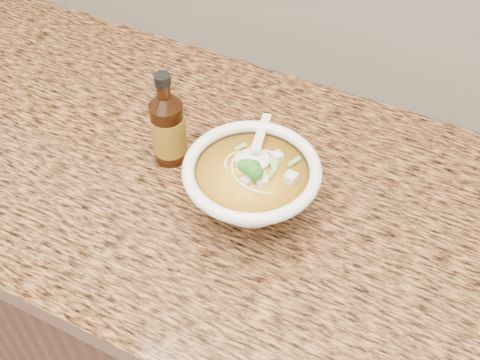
% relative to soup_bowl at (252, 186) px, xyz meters
% --- Properties ---
extents(cabinet, '(4.00, 0.65, 0.86)m').
position_rel_soup_bowl_xyz_m(cabinet, '(-0.06, 0.04, -0.52)').
color(cabinet, '#34180F').
rests_on(cabinet, ground).
extents(counter_slab, '(4.00, 0.68, 0.04)m').
position_rel_soup_bowl_xyz_m(counter_slab, '(-0.06, 0.04, -0.07)').
color(counter_slab, '#966437').
rests_on(counter_slab, cabinet).
extents(soup_bowl, '(0.21, 0.24, 0.12)m').
position_rel_soup_bowl_xyz_m(soup_bowl, '(0.00, 0.00, 0.00)').
color(soup_bowl, white).
rests_on(soup_bowl, counter_slab).
extents(hot_sauce_bottle, '(0.07, 0.07, 0.18)m').
position_rel_soup_bowl_xyz_m(hot_sauce_bottle, '(-0.17, 0.04, 0.02)').
color(hot_sauce_bottle, '#3F1B08').
rests_on(hot_sauce_bottle, counter_slab).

